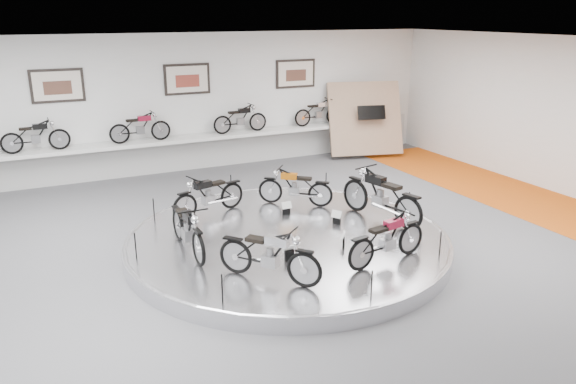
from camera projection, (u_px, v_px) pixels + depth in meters
name	position (u px, v px, depth m)	size (l,w,h in m)	color
floor	(294.00, 254.00, 11.03)	(16.00, 16.00, 0.00)	#515153
ceiling	(295.00, 45.00, 9.80)	(16.00, 16.00, 0.00)	white
wall_back	(188.00, 103.00, 16.41)	(16.00, 16.00, 0.00)	white
orange_carpet_strip	(541.00, 205.00, 13.84)	(2.40, 12.60, 0.01)	#B55C0A
dado_band	(191.00, 152.00, 16.84)	(15.68, 0.04, 1.10)	#BCBCBA
display_platform	(288.00, 242.00, 11.24)	(6.40, 6.40, 0.30)	silver
platform_rim	(288.00, 236.00, 11.20)	(6.40, 6.40, 0.10)	#B2B2BA
shelf	(193.00, 139.00, 16.46)	(11.00, 0.55, 0.10)	silver
poster_left	(57.00, 86.00, 14.71)	(1.35, 0.06, 0.88)	beige
poster_center	(187.00, 79.00, 16.17)	(1.35, 0.06, 0.88)	beige
poster_right	(296.00, 74.00, 17.62)	(1.35, 0.06, 0.88)	beige
display_panel	(365.00, 119.00, 18.19)	(2.40, 0.12, 2.40)	#A48165
shelf_bike_a	(36.00, 138.00, 14.59)	(1.22, 0.42, 0.73)	black
shelf_bike_b	(140.00, 129.00, 15.71)	(1.22, 0.42, 0.73)	maroon
shelf_bike_c	(240.00, 121.00, 16.96)	(1.22, 0.42, 0.73)	black
shelf_bike_d	(319.00, 114.00, 18.08)	(1.22, 0.42, 0.73)	silver
bike_a	(381.00, 195.00, 11.85)	(1.87, 0.66, 1.10)	black
bike_b	(295.00, 187.00, 12.82)	(1.48, 0.52, 0.87)	#AE560B
bike_c	(209.00, 195.00, 12.20)	(1.54, 0.54, 0.91)	black
bike_d	(188.00, 228.00, 10.25)	(1.62, 0.57, 0.95)	black
bike_e	(269.00, 254.00, 9.17)	(1.58, 0.56, 0.93)	silver
bike_f	(387.00, 239.00, 9.85)	(1.52, 0.54, 0.89)	maroon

